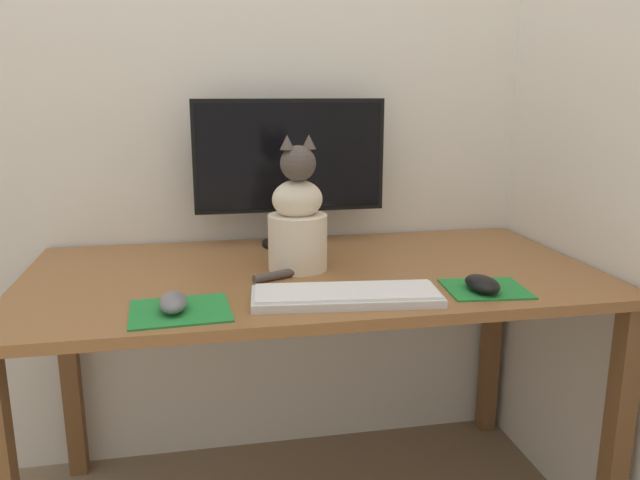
{
  "coord_description": "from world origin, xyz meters",
  "views": [
    {
      "loc": [
        -0.27,
        -1.49,
        1.14
      ],
      "look_at": [
        -0.0,
        -0.11,
        0.81
      ],
      "focal_mm": 35.0,
      "sensor_mm": 36.0,
      "label": 1
    }
  ],
  "objects_px": {
    "computer_mouse_right": "(482,284)",
    "monitor": "(290,164)",
    "keyboard": "(346,295)",
    "cat": "(298,221)",
    "computer_mouse_left": "(173,302)"
  },
  "relations": [
    {
      "from": "keyboard",
      "to": "monitor",
      "type": "bearing_deg",
      "value": 100.9
    },
    {
      "from": "computer_mouse_right",
      "to": "cat",
      "type": "distance_m",
      "value": 0.47
    },
    {
      "from": "computer_mouse_right",
      "to": "keyboard",
      "type": "bearing_deg",
      "value": 179.36
    },
    {
      "from": "computer_mouse_left",
      "to": "computer_mouse_right",
      "type": "bearing_deg",
      "value": -0.01
    },
    {
      "from": "computer_mouse_right",
      "to": "cat",
      "type": "relative_size",
      "value": 0.33
    },
    {
      "from": "computer_mouse_right",
      "to": "monitor",
      "type": "bearing_deg",
      "value": 124.36
    },
    {
      "from": "monitor",
      "to": "computer_mouse_left",
      "type": "relative_size",
      "value": 5.1
    },
    {
      "from": "monitor",
      "to": "computer_mouse_right",
      "type": "height_order",
      "value": "monitor"
    },
    {
      "from": "computer_mouse_left",
      "to": "cat",
      "type": "relative_size",
      "value": 0.32
    },
    {
      "from": "computer_mouse_left",
      "to": "cat",
      "type": "bearing_deg",
      "value": 41.37
    },
    {
      "from": "monitor",
      "to": "computer_mouse_right",
      "type": "relative_size",
      "value": 4.87
    },
    {
      "from": "keyboard",
      "to": "cat",
      "type": "distance_m",
      "value": 0.29
    },
    {
      "from": "cat",
      "to": "keyboard",
      "type": "bearing_deg",
      "value": -80.43
    },
    {
      "from": "monitor",
      "to": "cat",
      "type": "relative_size",
      "value": 1.61
    },
    {
      "from": "keyboard",
      "to": "cat",
      "type": "bearing_deg",
      "value": 109.82
    }
  ]
}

